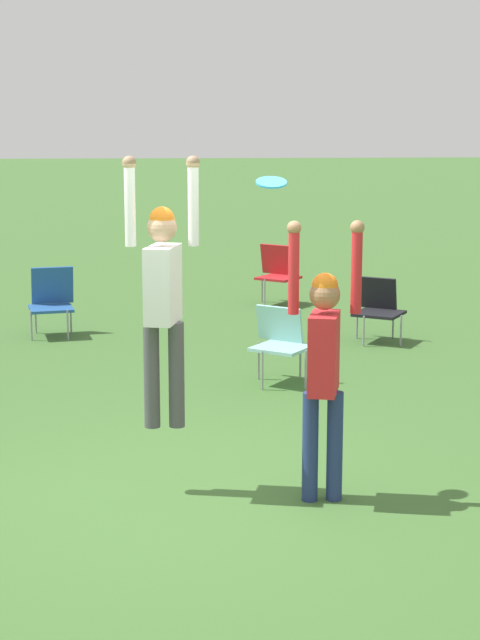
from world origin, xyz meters
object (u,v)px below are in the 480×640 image
at_px(camping_chair_0, 52,298).
at_px(camping_chair_2, 278,270).
at_px(camping_chair_3, 281,339).
at_px(camping_chair_5, 378,306).
at_px(person_jumping, 163,287).
at_px(frisbee, 271,182).
at_px(person_defending, 324,355).

height_order(camping_chair_0, camping_chair_2, camping_chair_2).
distance_m(camping_chair_3, camping_chair_5, 2.50).
distance_m(person_jumping, camping_chair_0, 6.24).
bearing_deg(frisbee, camping_chair_2, 83.68).
height_order(frisbee, camping_chair_0, frisbee).
distance_m(camping_chair_2, camping_chair_5, 2.93).
bearing_deg(camping_chair_5, frisbee, 101.47).
bearing_deg(camping_chair_5, person_jumping, 94.25).
bearing_deg(person_jumping, camping_chair_3, -6.76).
height_order(person_jumping, camping_chair_0, person_jumping).
xyz_separation_m(frisbee, camping_chair_2, (0.89, 8.05, -1.85)).
bearing_deg(person_defending, frisbee, -118.32).
relative_size(person_jumping, camping_chair_3, 2.48).
distance_m(person_defending, camping_chair_2, 8.41).
distance_m(frisbee, camping_chair_5, 5.92).
relative_size(camping_chair_0, camping_chair_5, 1.07).
height_order(camping_chair_0, camping_chair_5, camping_chair_0).
bearing_deg(camping_chair_3, person_jumping, 104.67).
bearing_deg(camping_chair_2, person_defending, 123.45).
height_order(person_jumping, frisbee, person_jumping).
distance_m(camping_chair_2, camping_chair_3, 4.82).
bearing_deg(frisbee, person_jumping, -177.29).
relative_size(person_jumping, camping_chair_5, 2.48).
xyz_separation_m(person_defending, frisbee, (-0.36, 0.33, 1.24)).
bearing_deg(camping_chair_5, camping_chair_3, 85.56).
distance_m(person_defending, camping_chair_5, 5.85).
xyz_separation_m(person_jumping, person_defending, (1.17, -0.29, -0.47)).
distance_m(person_jumping, camping_chair_3, 3.69).
bearing_deg(person_jumping, frisbee, -73.40).
height_order(person_defending, frisbee, frisbee).
bearing_deg(person_defending, camping_chair_5, 178.75).
height_order(person_defending, camping_chair_0, person_defending).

